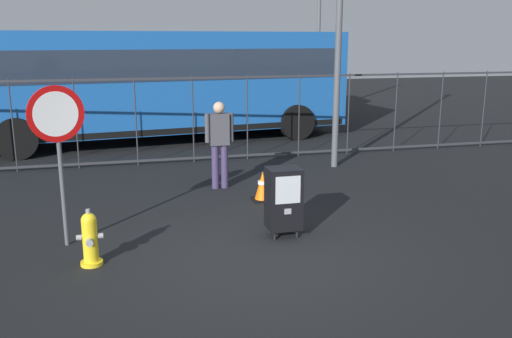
{
  "coord_description": "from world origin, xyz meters",
  "views": [
    {
      "loc": [
        -1.69,
        -6.57,
        2.83
      ],
      "look_at": [
        0.3,
        1.2,
        0.9
      ],
      "focal_mm": 38.32,
      "sensor_mm": 36.0,
      "label": 1
    }
  ],
  "objects_px": {
    "traffic_cone": "(263,186)",
    "bus_near": "(158,80)",
    "stop_sign": "(58,133)",
    "street_light_near_right": "(319,12)",
    "pedestrian": "(219,140)",
    "fire_hydrant": "(90,239)",
    "bus_far": "(170,70)",
    "newspaper_box_primary": "(284,198)"
  },
  "relations": [
    {
      "from": "traffic_cone",
      "to": "bus_near",
      "type": "distance_m",
      "value": 6.67
    },
    {
      "from": "stop_sign",
      "to": "street_light_near_right",
      "type": "xyz_separation_m",
      "value": [
        8.31,
        12.29,
        2.17
      ]
    },
    {
      "from": "pedestrian",
      "to": "traffic_cone",
      "type": "xyz_separation_m",
      "value": [
        0.58,
        -1.0,
        -0.69
      ]
    },
    {
      "from": "fire_hydrant",
      "to": "street_light_near_right",
      "type": "distance_m",
      "value": 15.69
    },
    {
      "from": "bus_near",
      "to": "bus_far",
      "type": "distance_m",
      "value": 4.48
    },
    {
      "from": "pedestrian",
      "to": "street_light_near_right",
      "type": "bearing_deg",
      "value": 60.08
    },
    {
      "from": "pedestrian",
      "to": "fire_hydrant",
      "type": "bearing_deg",
      "value": -125.26
    },
    {
      "from": "stop_sign",
      "to": "bus_near",
      "type": "relative_size",
      "value": 0.21
    },
    {
      "from": "fire_hydrant",
      "to": "bus_near",
      "type": "distance_m",
      "value": 8.86
    },
    {
      "from": "traffic_cone",
      "to": "street_light_near_right",
      "type": "relative_size",
      "value": 0.08
    },
    {
      "from": "street_light_near_right",
      "to": "newspaper_box_primary",
      "type": "bearing_deg",
      "value": -112.56
    },
    {
      "from": "fire_hydrant",
      "to": "bus_near",
      "type": "bearing_deg",
      "value": 79.65
    },
    {
      "from": "pedestrian",
      "to": "bus_far",
      "type": "bearing_deg",
      "value": 89.57
    },
    {
      "from": "pedestrian",
      "to": "bus_near",
      "type": "xyz_separation_m",
      "value": [
        -0.71,
        5.38,
        0.76
      ]
    },
    {
      "from": "fire_hydrant",
      "to": "newspaper_box_primary",
      "type": "bearing_deg",
      "value": 8.7
    },
    {
      "from": "traffic_cone",
      "to": "bus_far",
      "type": "bearing_deg",
      "value": 92.69
    },
    {
      "from": "pedestrian",
      "to": "bus_far",
      "type": "relative_size",
      "value": 0.16
    },
    {
      "from": "newspaper_box_primary",
      "to": "bus_far",
      "type": "distance_m",
      "value": 12.66
    },
    {
      "from": "fire_hydrant",
      "to": "bus_far",
      "type": "xyz_separation_m",
      "value": [
        2.36,
        13.02,
        1.36
      ]
    },
    {
      "from": "traffic_cone",
      "to": "bus_near",
      "type": "relative_size",
      "value": 0.05
    },
    {
      "from": "bus_near",
      "to": "street_light_near_right",
      "type": "bearing_deg",
      "value": 28.38
    },
    {
      "from": "traffic_cone",
      "to": "street_light_near_right",
      "type": "xyz_separation_m",
      "value": [
        5.09,
        10.86,
        3.52
      ]
    },
    {
      "from": "traffic_cone",
      "to": "newspaper_box_primary",
      "type": "bearing_deg",
      "value": -95.46
    },
    {
      "from": "pedestrian",
      "to": "bus_near",
      "type": "bearing_deg",
      "value": 97.52
    },
    {
      "from": "fire_hydrant",
      "to": "bus_far",
      "type": "distance_m",
      "value": 13.3
    },
    {
      "from": "newspaper_box_primary",
      "to": "stop_sign",
      "type": "bearing_deg",
      "value": 172.82
    },
    {
      "from": "bus_near",
      "to": "bus_far",
      "type": "height_order",
      "value": "same"
    },
    {
      "from": "bus_near",
      "to": "bus_far",
      "type": "bearing_deg",
      "value": 73.28
    },
    {
      "from": "bus_near",
      "to": "bus_far",
      "type": "relative_size",
      "value": 1.0
    },
    {
      "from": "stop_sign",
      "to": "fire_hydrant",
      "type": "bearing_deg",
      "value": -65.71
    },
    {
      "from": "stop_sign",
      "to": "street_light_near_right",
      "type": "distance_m",
      "value": 14.99
    },
    {
      "from": "fire_hydrant",
      "to": "pedestrian",
      "type": "distance_m",
      "value": 4.0
    },
    {
      "from": "pedestrian",
      "to": "traffic_cone",
      "type": "relative_size",
      "value": 3.15
    },
    {
      "from": "bus_far",
      "to": "traffic_cone",
      "type": "bearing_deg",
      "value": -80.98
    },
    {
      "from": "traffic_cone",
      "to": "street_light_near_right",
      "type": "bearing_deg",
      "value": 64.88
    },
    {
      "from": "traffic_cone",
      "to": "street_light_near_right",
      "type": "height_order",
      "value": "street_light_near_right"
    },
    {
      "from": "fire_hydrant",
      "to": "street_light_near_right",
      "type": "relative_size",
      "value": 0.12
    },
    {
      "from": "stop_sign",
      "to": "traffic_cone",
      "type": "height_order",
      "value": "stop_sign"
    },
    {
      "from": "bus_near",
      "to": "fire_hydrant",
      "type": "bearing_deg",
      "value": -107.0
    },
    {
      "from": "stop_sign",
      "to": "bus_near",
      "type": "distance_m",
      "value": 8.05
    },
    {
      "from": "traffic_cone",
      "to": "bus_far",
      "type": "distance_m",
      "value": 10.9
    },
    {
      "from": "stop_sign",
      "to": "newspaper_box_primary",
      "type": "bearing_deg",
      "value": -7.18
    }
  ]
}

